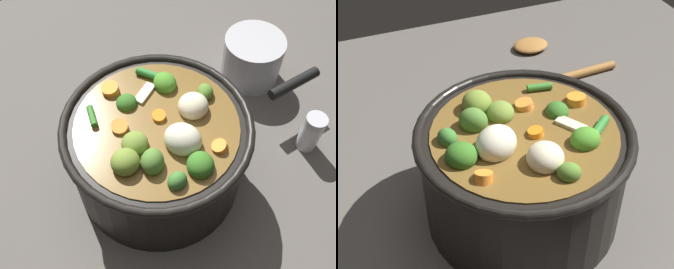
# 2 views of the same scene
# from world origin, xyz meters

# --- Properties ---
(ground_plane) EXTENTS (1.10, 1.10, 0.00)m
(ground_plane) POSITION_xyz_m (0.00, 0.00, 0.00)
(ground_plane) COLOR #514C47
(cooking_pot) EXTENTS (0.26, 0.26, 0.17)m
(cooking_pot) POSITION_xyz_m (-0.00, -0.00, 0.08)
(cooking_pot) COLOR black
(cooking_pot) RESTS_ON ground_plane
(wooden_spoon) EXTENTS (0.22, 0.17, 0.02)m
(wooden_spoon) POSITION_xyz_m (0.18, 0.33, 0.01)
(wooden_spoon) COLOR #9D6831
(wooden_spoon) RESTS_ON ground_plane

